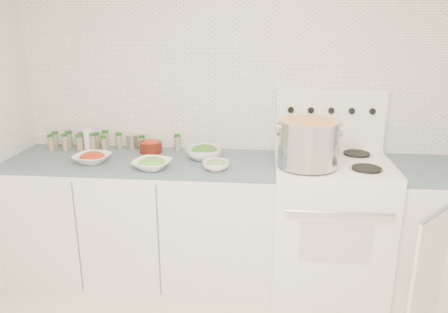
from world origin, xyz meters
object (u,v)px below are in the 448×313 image
stock_pot (309,141)px  stove (329,220)px  bowl_snowpea (152,164)px  bowl_tomato (92,158)px

stock_pot → stove: bearing=40.2°
stock_pot → bowl_snowpea: 1.01m
stove → stock_pot: stove is taller
stock_pot → bowl_tomato: bearing=177.8°
bowl_tomato → stock_pot: bearing=-2.2°
bowl_tomato → bowl_snowpea: 0.44m
stock_pot → bowl_snowpea: (-0.99, -0.03, -0.17)m
stove → bowl_snowpea: size_ratio=4.73×
stock_pot → bowl_tomato: size_ratio=1.45×
bowl_tomato → stove: bearing=3.6°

